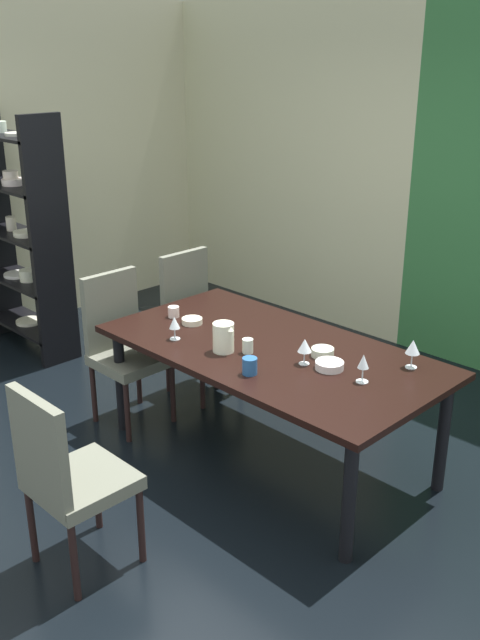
{
  "coord_description": "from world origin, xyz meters",
  "views": [
    {
      "loc": [
        3.04,
        -2.36,
        2.41
      ],
      "look_at": [
        0.17,
        0.5,
        0.85
      ],
      "focal_mm": 40.0,
      "sensor_mm": 36.0,
      "label": 1
    }
  ],
  "objects": [
    {
      "name": "cup_west",
      "position": [
        0.59,
        0.16,
        0.79
      ],
      "size": [
        0.08,
        0.08,
        0.09
      ],
      "primitive_type": "cylinder",
      "color": "#25558F",
      "rests_on": "dining_table"
    },
    {
      "name": "dining_table",
      "position": [
        0.42,
        0.51,
        0.67
      ],
      "size": [
        2.07,
        1.08,
        0.74
      ],
      "color": "black",
      "rests_on": "ground_plane"
    },
    {
      "name": "wine_glass_center",
      "position": [
        -0.08,
        0.19,
        0.85
      ],
      "size": [
        0.07,
        0.07,
        0.15
      ],
      "color": "silver",
      "rests_on": "dining_table"
    },
    {
      "name": "wine_glass_front",
      "position": [
        0.71,
        0.47,
        0.85
      ],
      "size": [
        0.08,
        0.08,
        0.15
      ],
      "color": "silver",
      "rests_on": "dining_table"
    },
    {
      "name": "ground_plane",
      "position": [
        0.0,
        0.0,
        -0.01
      ],
      "size": [
        5.72,
        5.45,
        0.02
      ],
      "primitive_type": "cube",
      "color": "black"
    },
    {
      "name": "display_shelf",
      "position": [
        -2.22,
        0.36,
        0.99
      ],
      "size": [
        0.99,
        0.34,
        1.96
      ],
      "color": "black",
      "rests_on": "ground_plane"
    },
    {
      "name": "chair_left_near",
      "position": [
        -0.62,
        0.18,
        0.56
      ],
      "size": [
        0.44,
        0.44,
        1.02
      ],
      "rotation": [
        0.0,
        0.0,
        -1.57
      ],
      "color": "#616354",
      "rests_on": "ground_plane"
    },
    {
      "name": "serving_bowl_right",
      "position": [
        0.72,
        0.63,
        0.77
      ],
      "size": [
        0.13,
        0.13,
        0.05
      ],
      "primitive_type": "cylinder",
      "color": "silver",
      "rests_on": "dining_table"
    },
    {
      "name": "pitcher_south",
      "position": [
        0.26,
        0.27,
        0.83
      ],
      "size": [
        0.14,
        0.13,
        0.18
      ],
      "color": "#F0F1CD",
      "rests_on": "dining_table"
    },
    {
      "name": "wine_glass_near_window",
      "position": [
        1.16,
        0.86,
        0.86
      ],
      "size": [
        0.08,
        0.08,
        0.16
      ],
      "color": "silver",
      "rests_on": "dining_table"
    },
    {
      "name": "wine_glass_east",
      "position": [
        1.08,
        0.51,
        0.85
      ],
      "size": [
        0.07,
        0.07,
        0.16
      ],
      "color": "silver",
      "rests_on": "dining_table"
    },
    {
      "name": "cup_near_shelf",
      "position": [
        0.38,
        0.36,
        0.79
      ],
      "size": [
        0.06,
        0.06,
        0.09
      ],
      "primitive_type": "cylinder",
      "color": "white",
      "rests_on": "dining_table"
    },
    {
      "name": "serving_bowl_corner",
      "position": [
        0.85,
        0.52,
        0.76
      ],
      "size": [
        0.16,
        0.16,
        0.04
      ],
      "primitive_type": "cylinder",
      "color": "silver",
      "rests_on": "dining_table"
    },
    {
      "name": "chair_left_far",
      "position": [
        -0.62,
        0.83,
        0.57
      ],
      "size": [
        0.44,
        0.44,
        1.04
      ],
      "rotation": [
        0.0,
        0.0,
        -1.57
      ],
      "color": "#616354",
      "rests_on": "ground_plane"
    },
    {
      "name": "back_panel_interior",
      "position": [
        -1.45,
        2.68,
        1.42
      ],
      "size": [
        2.83,
        0.1,
        2.83
      ],
      "primitive_type": "cube",
      "color": "beige",
      "rests_on": "ground_plane"
    },
    {
      "name": "chair_head_near",
      "position": [
        0.45,
        -0.93,
        0.55
      ],
      "size": [
        0.44,
        0.44,
        0.99
      ],
      "color": "#616354",
      "rests_on": "ground_plane"
    },
    {
      "name": "cup_north",
      "position": [
        -0.38,
        0.43,
        0.78
      ],
      "size": [
        0.07,
        0.07,
        0.07
      ],
      "primitive_type": "cylinder",
      "color": "beige",
      "rests_on": "dining_table"
    },
    {
      "name": "serving_bowl_rear",
      "position": [
        -0.2,
        0.44,
        0.76
      ],
      "size": [
        0.13,
        0.13,
        0.04
      ],
      "primitive_type": "cylinder",
      "color": "beige",
      "rests_on": "dining_table"
    }
  ]
}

